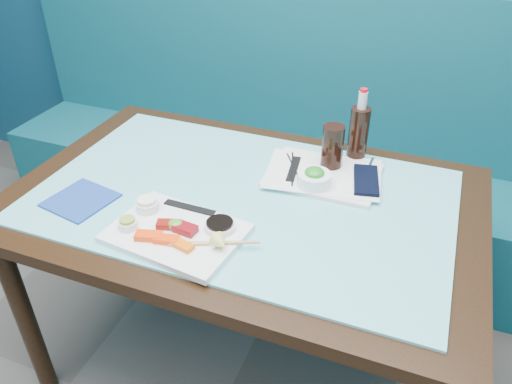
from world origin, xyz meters
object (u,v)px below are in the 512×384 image
(sashimi_plate, at_px, (176,233))
(serving_tray, at_px, (323,175))
(booth_bench, at_px, (312,169))
(cola_glass, at_px, (332,147))
(blue_napkin, at_px, (81,200))
(dining_table, at_px, (243,219))
(cola_bottle_body, at_px, (358,134))
(seaweed_bowl, at_px, (314,179))

(sashimi_plate, distance_m, serving_tray, 0.52)
(booth_bench, distance_m, serving_tray, 0.79)
(cola_glass, xyz_separation_m, blue_napkin, (-0.64, -0.44, -0.08))
(dining_table, relative_size, cola_bottle_body, 7.66)
(dining_table, bearing_deg, serving_tray, 42.90)
(serving_tray, bearing_deg, sashimi_plate, -123.58)
(booth_bench, bearing_deg, serving_tray, -73.12)
(dining_table, relative_size, seaweed_bowl, 13.67)
(sashimi_plate, xyz_separation_m, cola_bottle_body, (0.36, 0.58, 0.08))
(serving_tray, relative_size, cola_bottle_body, 1.87)
(booth_bench, relative_size, cola_glass, 21.25)
(dining_table, distance_m, cola_bottle_body, 0.47)
(sashimi_plate, xyz_separation_m, serving_tray, (0.29, 0.43, -0.00))
(serving_tray, bearing_deg, dining_table, -137.04)
(sashimi_plate, distance_m, blue_napkin, 0.35)
(cola_bottle_body, height_order, blue_napkin, cola_bottle_body)
(serving_tray, height_order, cola_glass, cola_glass)
(seaweed_bowl, xyz_separation_m, cola_glass, (0.02, 0.13, 0.05))
(dining_table, bearing_deg, seaweed_bowl, 30.15)
(sashimi_plate, distance_m, cola_bottle_body, 0.69)
(sashimi_plate, distance_m, seaweed_bowl, 0.45)
(serving_tray, xyz_separation_m, blue_napkin, (-0.63, -0.39, -0.00))
(sashimi_plate, relative_size, serving_tray, 1.01)
(cola_bottle_body, bearing_deg, dining_table, -128.58)
(booth_bench, relative_size, serving_tray, 8.80)
(seaweed_bowl, relative_size, blue_napkin, 0.60)
(dining_table, distance_m, serving_tray, 0.29)
(cola_bottle_body, bearing_deg, blue_napkin, -142.27)
(sashimi_plate, height_order, cola_bottle_body, cola_bottle_body)
(cola_bottle_body, xyz_separation_m, blue_napkin, (-0.70, -0.54, -0.09))
(blue_napkin, bearing_deg, sashimi_plate, -6.97)
(sashimi_plate, xyz_separation_m, cola_glass, (0.30, 0.49, 0.07))
(cola_glass, bearing_deg, booth_bench, 109.18)
(dining_table, height_order, seaweed_bowl, seaweed_bowl)
(dining_table, bearing_deg, blue_napkin, -154.62)
(booth_bench, relative_size, seaweed_bowl, 29.28)
(serving_tray, relative_size, cola_glass, 2.42)
(cola_glass, bearing_deg, serving_tray, -100.30)
(cola_glass, relative_size, cola_bottle_body, 0.77)
(dining_table, bearing_deg, cola_glass, 48.95)
(booth_bench, relative_size, dining_table, 2.14)
(dining_table, xyz_separation_m, cola_glass, (0.21, 0.24, 0.17))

